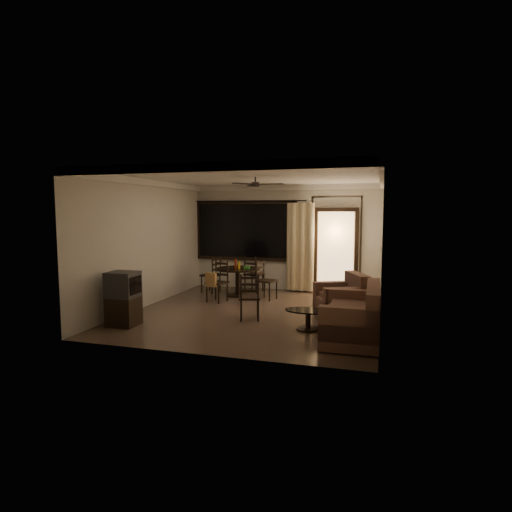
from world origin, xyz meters
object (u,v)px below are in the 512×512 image
(dining_table, at_px, (238,274))
(coffee_table, at_px, (308,317))
(dining_chair_south, at_px, (217,289))
(sofa, at_px, (355,318))
(armchair, at_px, (343,301))
(dining_chair_north, at_px, (254,281))
(side_chair, at_px, (250,306))
(dining_chair_east, at_px, (266,288))
(tv_cabinet, at_px, (123,299))
(dining_chair_west, at_px, (211,282))

(dining_table, height_order, coffee_table, dining_table)
(dining_chair_south, xyz_separation_m, sofa, (3.28, -2.12, 0.05))
(coffee_table, bearing_deg, armchair, 60.91)
(dining_chair_north, relative_size, sofa, 0.56)
(coffee_table, bearing_deg, side_chair, 161.62)
(dining_chair_north, xyz_separation_m, coffee_table, (2.00, -3.27, -0.04))
(armchair, bearing_deg, dining_chair_east, 119.34)
(dining_chair_south, relative_size, dining_chair_north, 1.00)
(dining_table, xyz_separation_m, side_chair, (0.99, -2.18, -0.28))
(dining_chair_east, relative_size, coffee_table, 1.15)
(dining_chair_east, relative_size, armchair, 0.82)
(sofa, bearing_deg, side_chair, 158.56)
(tv_cabinet, bearing_deg, armchair, 21.48)
(dining_chair_north, xyz_separation_m, tv_cabinet, (-1.32, -3.94, 0.22))
(dining_table, distance_m, dining_chair_north, 0.77)
(dining_table, relative_size, side_chair, 1.21)
(sofa, bearing_deg, armchair, 102.43)
(side_chair, bearing_deg, dining_chair_west, -70.95)
(dining_chair_north, distance_m, tv_cabinet, 4.16)
(tv_cabinet, bearing_deg, dining_table, 69.87)
(dining_chair_west, xyz_separation_m, side_chair, (1.80, -2.40, -0.01))
(armchair, bearing_deg, coffee_table, -143.60)
(dining_table, relative_size, dining_chair_south, 1.17)
(dining_table, distance_m, dining_chair_west, 0.88)
(dining_table, xyz_separation_m, dining_chair_south, (-0.23, -0.83, -0.24))
(tv_cabinet, distance_m, sofa, 4.18)
(armchair, bearing_deg, dining_chair_south, 140.22)
(dining_chair_east, bearing_deg, dining_chair_north, 48.63)
(dining_table, bearing_deg, tv_cabinet, -108.82)
(tv_cabinet, distance_m, coffee_table, 3.40)
(tv_cabinet, height_order, side_chair, tv_cabinet)
(dining_chair_east, distance_m, dining_chair_south, 1.20)
(dining_table, height_order, dining_chair_south, dining_chair_south)
(tv_cabinet, xyz_separation_m, coffee_table, (3.32, 0.67, -0.26))
(dining_chair_north, bearing_deg, dining_chair_south, 89.34)
(dining_chair_south, bearing_deg, sofa, -17.35)
(sofa, distance_m, coffee_table, 0.92)
(tv_cabinet, distance_m, armchair, 4.18)
(dining_chair_north, bearing_deg, armchair, 152.89)
(dining_chair_north, bearing_deg, coffee_table, 136.94)
(coffee_table, bearing_deg, sofa, -23.18)
(dining_table, height_order, dining_chair_west, dining_chair_west)
(side_chair, bearing_deg, dining_chair_east, -102.29)
(side_chair, bearing_deg, tv_cabinet, 9.25)
(dining_chair_north, height_order, coffee_table, dining_chair_north)
(dining_chair_west, height_order, armchair, dining_chair_west)
(dining_chair_north, bearing_deg, dining_chair_east, 138.63)
(side_chair, bearing_deg, armchair, 179.44)
(dining_chair_east, height_order, coffee_table, dining_chair_east)
(sofa, bearing_deg, dining_chair_east, 128.51)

